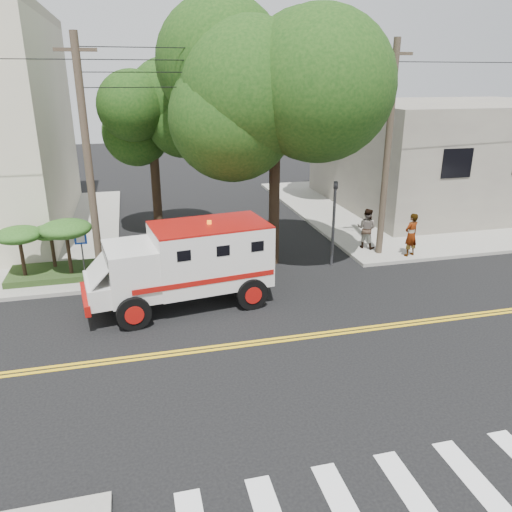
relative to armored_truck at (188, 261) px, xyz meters
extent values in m
plane|color=black|center=(2.51, -3.21, -1.63)|extent=(100.00, 100.00, 0.00)
cube|color=gray|center=(16.01, 10.29, -1.55)|extent=(17.00, 17.00, 0.15)
cube|color=slate|center=(17.51, 10.79, 1.52)|extent=(14.00, 12.00, 6.00)
cylinder|color=#382D23|center=(-3.09, 2.79, 2.87)|extent=(0.28, 0.28, 9.00)
cylinder|color=#382D23|center=(8.81, 2.99, 2.87)|extent=(0.28, 0.28, 9.00)
cylinder|color=black|center=(4.01, 3.29, 1.87)|extent=(0.44, 0.44, 7.00)
sphere|color=black|center=(4.01, 3.29, 5.37)|extent=(5.32, 5.32, 5.32)
sphere|color=black|center=(5.15, 2.53, 5.94)|extent=(4.56, 4.56, 4.56)
cylinder|color=black|center=(-0.49, 8.79, 1.17)|extent=(0.44, 0.44, 5.60)
sphere|color=black|center=(-0.49, 8.79, 3.97)|extent=(3.92, 3.92, 3.92)
sphere|color=black|center=(0.35, 8.23, 4.39)|extent=(3.36, 3.36, 3.36)
cylinder|color=black|center=(11.01, 12.79, 1.35)|extent=(0.44, 0.44, 5.95)
sphere|color=black|center=(11.01, 12.79, 4.32)|extent=(4.20, 4.20, 4.20)
sphere|color=black|center=(11.91, 12.19, 4.77)|extent=(3.60, 3.60, 3.60)
cylinder|color=#3F3F42|center=(6.31, 2.39, 0.17)|extent=(0.12, 0.12, 3.60)
imported|color=#3F3F42|center=(6.31, 2.39, 1.52)|extent=(0.15, 0.18, 0.90)
cylinder|color=#3F3F42|center=(-3.69, 2.99, -0.63)|extent=(0.06, 0.06, 2.00)
cube|color=#0C33A5|center=(-3.69, 2.93, 0.17)|extent=(0.45, 0.03, 0.45)
cube|color=#1E3314|center=(-4.99, 3.59, -1.36)|extent=(3.20, 2.00, 0.24)
cylinder|color=black|center=(-5.89, 3.29, -0.48)|extent=(0.14, 0.14, 1.52)
ellipsoid|color=#1D4615|center=(-5.89, 3.29, 0.38)|extent=(1.73, 1.73, 0.60)
cylinder|color=black|center=(-4.89, 3.99, -0.56)|extent=(0.14, 0.14, 1.36)
ellipsoid|color=#1D4615|center=(-4.89, 3.99, 0.21)|extent=(1.55, 1.55, 0.54)
cylinder|color=black|center=(-4.19, 3.09, -0.40)|extent=(0.14, 0.14, 1.68)
ellipsoid|color=#1D4615|center=(-4.19, 3.09, 0.55)|extent=(1.91, 1.91, 0.66)
cube|color=silver|center=(0.81, 0.11, 0.12)|extent=(4.17, 2.80, 2.10)
cube|color=silver|center=(-1.87, -0.26, -0.08)|extent=(1.88, 2.39, 1.70)
cube|color=black|center=(-2.64, -0.36, 0.37)|extent=(0.29, 1.69, 0.70)
cube|color=silver|center=(-2.91, -0.40, -0.58)|extent=(1.16, 2.10, 0.70)
cube|color=maroon|center=(-3.40, -0.47, -0.83)|extent=(0.47, 2.15, 0.35)
cube|color=maroon|center=(0.81, 0.11, 1.20)|extent=(4.17, 2.80, 0.06)
cylinder|color=black|center=(-1.91, -1.39, -1.08)|extent=(1.13, 0.47, 1.10)
cylinder|color=black|center=(-2.22, 0.83, -1.08)|extent=(1.13, 0.47, 1.10)
cylinder|color=black|center=(2.05, -0.85, -1.08)|extent=(1.13, 0.47, 1.10)
cylinder|color=black|center=(1.74, 1.37, -1.08)|extent=(1.13, 0.47, 1.10)
imported|color=gray|center=(9.91, 2.29, -0.52)|extent=(0.80, 0.65, 1.91)
imported|color=gray|center=(8.52, 3.75, -0.56)|extent=(1.12, 1.12, 1.84)
camera|label=1|loc=(-1.61, -16.04, 5.96)|focal=35.00mm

